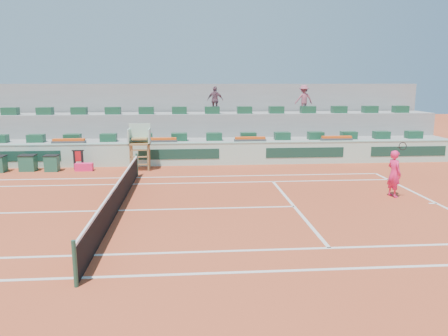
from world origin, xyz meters
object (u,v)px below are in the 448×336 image
(player_bag, at_px, (84,167))
(umpire_chair, at_px, (140,140))
(tennis_player, at_px, (394,174))
(drink_cooler_a, at_px, (52,163))

(player_bag, xyz_separation_m, umpire_chair, (2.88, 0.11, 1.34))
(player_bag, height_order, tennis_player, tennis_player)
(umpire_chair, relative_size, drink_cooler_a, 2.86)
(drink_cooler_a, bearing_deg, umpire_chair, 0.88)
(umpire_chair, distance_m, drink_cooler_a, 4.64)
(umpire_chair, bearing_deg, tennis_player, -30.85)
(player_bag, distance_m, umpire_chair, 3.18)
(player_bag, distance_m, drink_cooler_a, 1.63)
(drink_cooler_a, bearing_deg, tennis_player, -22.57)
(player_bag, xyz_separation_m, tennis_player, (13.57, -6.27, 0.75))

